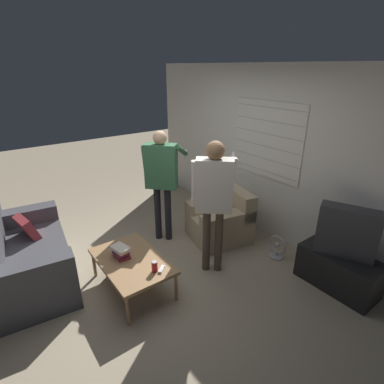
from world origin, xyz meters
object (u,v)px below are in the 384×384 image
tv (347,232)px  armchair_beige (222,220)px  book_stack (121,251)px  floor_fan (277,248)px  soda_can (155,267)px  person_right_standing (214,192)px  person_left_standing (162,173)px  coffee_table (132,262)px  spare_remote (162,269)px  couch_blue (25,257)px

tv → armchair_beige: bearing=-10.6°
book_stack → floor_fan: 2.14m
soda_can → floor_fan: size_ratio=0.37×
floor_fan → person_right_standing: bearing=-111.0°
person_left_standing → floor_fan: person_left_standing is taller
tv → floor_fan: (-0.83, -0.10, -0.61)m
coffee_table → person_right_standing: size_ratio=0.61×
person_right_standing → floor_fan: bearing=20.4°
tv → person_left_standing: size_ratio=0.39×
armchair_beige → coffee_table: armchair_beige is taller
book_stack → armchair_beige: bearing=93.4°
person_left_standing → soda_can: bearing=-78.7°
armchair_beige → floor_fan: (0.86, 0.28, -0.16)m
tv → floor_fan: bearing=-16.5°
tv → spare_remote: size_ratio=5.27×
armchair_beige → floor_fan: size_ratio=2.86×
couch_blue → soda_can: (1.25, 1.10, 0.12)m
couch_blue → person_left_standing: bearing=92.8°
coffee_table → person_left_standing: (-0.76, 0.91, 0.71)m
armchair_beige → tv: bearing=-154.3°
person_right_standing → couch_blue: bearing=-169.1°
armchair_beige → person_left_standing: bearing=66.8°
armchair_beige → soda_can: bearing=124.0°
person_left_standing → book_stack: person_left_standing is taller
coffee_table → couch_blue: bearing=-132.1°
book_stack → soda_can: bearing=20.7°
couch_blue → soda_can: size_ratio=13.76×
person_right_standing → book_stack: size_ratio=6.45×
tv → spare_remote: (-1.07, -1.82, -0.34)m
spare_remote → floor_fan: size_ratio=0.37×
armchair_beige → floor_fan: armchair_beige is taller
person_right_standing → spare_remote: bearing=-131.9°
person_right_standing → tv: bearing=-8.1°
tv → person_left_standing: (-2.22, -1.10, 0.32)m
person_right_standing → book_stack: person_right_standing is taller
spare_remote → floor_fan: (0.25, 1.73, -0.27)m
tv → book_stack: 2.63m
armchair_beige → coffee_table: size_ratio=0.92×
person_right_standing → spare_remote: person_right_standing is taller
couch_blue → person_left_standing: person_left_standing is taller
coffee_table → floor_fan: (0.63, 1.91, -0.22)m
couch_blue → person_right_standing: 2.44m
couch_blue → coffee_table: (0.90, 0.99, 0.02)m
person_left_standing → book_stack: 1.31m
book_stack → floor_fan: (0.76, 1.98, -0.33)m
tv → spare_remote: bearing=36.4°
spare_remote → armchair_beige: bearing=73.4°
soda_can → floor_fan: 1.85m
armchair_beige → tv: 1.78m
soda_can → spare_remote: 0.09m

